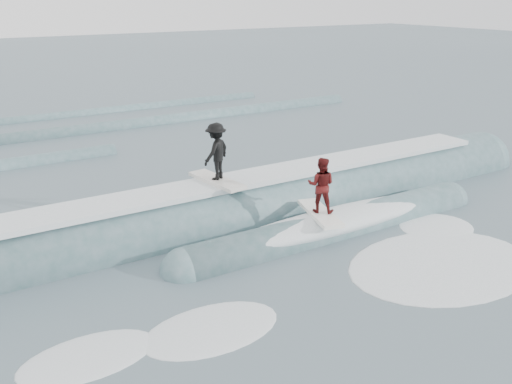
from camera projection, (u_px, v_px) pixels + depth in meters
ground at (361, 296)px, 12.15m from camera, size 160.00×160.00×0.00m
breaking_wave at (252, 219)px, 16.17m from camera, size 23.38×3.92×2.27m
surfer_black at (216, 154)px, 15.33m from camera, size 1.16×2.05×1.65m
surfer_red at (321, 190)px, 14.74m from camera, size 1.10×2.07×1.57m
whitewater at (411, 310)px, 11.61m from camera, size 12.35×8.31×0.10m
far_swells at (47, 139)px, 25.05m from camera, size 37.00×8.65×0.80m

